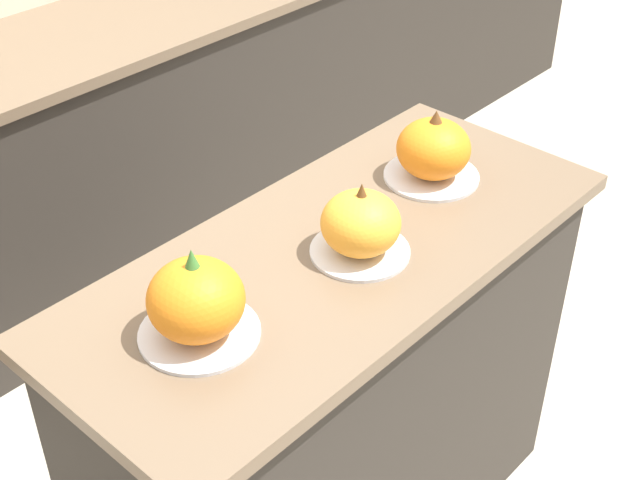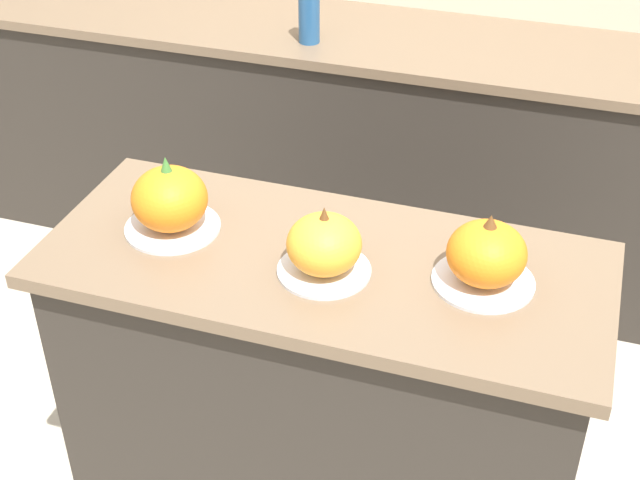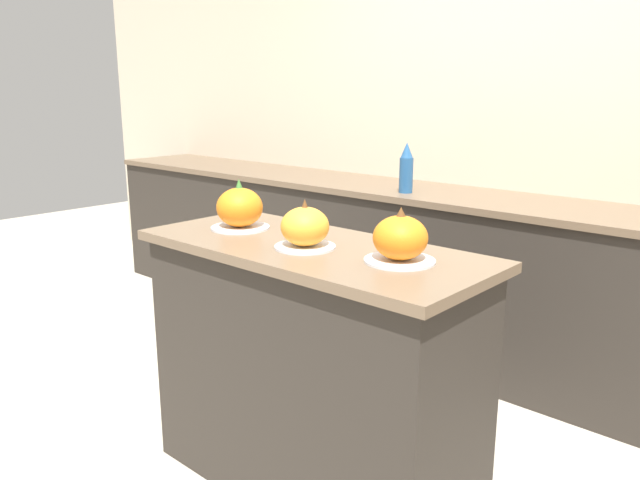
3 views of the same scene
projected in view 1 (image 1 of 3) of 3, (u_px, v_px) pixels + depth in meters
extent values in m
cube|color=#2D2823|center=(335.00, 413.00, 2.13)|extent=(1.22, 0.49, 0.91)
cube|color=brown|center=(338.00, 254.00, 1.86)|extent=(1.28, 0.55, 0.03)
cube|color=#2D2823|center=(18.00, 203.00, 2.90)|extent=(6.00, 0.56, 0.89)
cylinder|color=silver|center=(199.00, 333.00, 1.62)|extent=(0.22, 0.22, 0.01)
ellipsoid|color=orange|center=(196.00, 300.00, 1.58)|extent=(0.18, 0.18, 0.15)
cone|color=#38702D|center=(192.00, 259.00, 1.52)|extent=(0.03, 0.03, 0.04)
cylinder|color=silver|center=(360.00, 251.00, 1.83)|extent=(0.21, 0.21, 0.01)
ellipsoid|color=orange|center=(361.00, 223.00, 1.79)|extent=(0.16, 0.16, 0.13)
cone|color=brown|center=(362.00, 190.00, 1.74)|extent=(0.02, 0.02, 0.03)
cylinder|color=silver|center=(431.00, 176.00, 2.07)|extent=(0.22, 0.22, 0.01)
ellipsoid|color=orange|center=(434.00, 149.00, 2.03)|extent=(0.17, 0.17, 0.14)
cone|color=brown|center=(436.00, 117.00, 1.98)|extent=(0.03, 0.03, 0.03)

